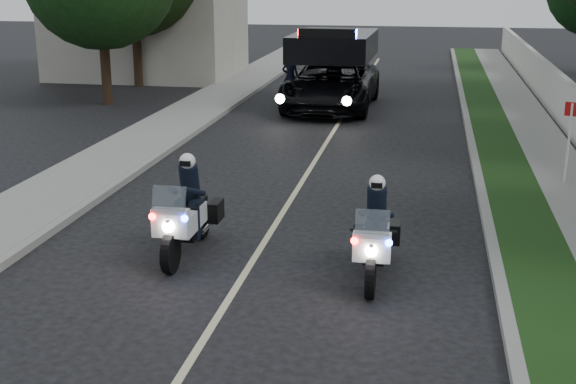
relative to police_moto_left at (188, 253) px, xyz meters
name	(u,v)px	position (x,y,z in m)	size (l,w,h in m)	color
ground	(181,377)	(1.21, -4.10, 0.00)	(120.00, 120.00, 0.00)	black
curb_right	(478,178)	(5.31, 5.90, 0.07)	(0.20, 60.00, 0.15)	gray
grass_verge	(509,179)	(6.01, 5.90, 0.08)	(1.20, 60.00, 0.16)	#193814
sidewalk_right	(566,182)	(7.31, 5.90, 0.08)	(1.40, 60.00, 0.16)	gray
curb_left	(150,162)	(-2.89, 5.90, 0.07)	(0.20, 60.00, 0.15)	gray
sidewalk_left	(109,160)	(-3.99, 5.90, 0.08)	(2.00, 60.00, 0.16)	gray
lane_marking	(308,172)	(1.21, 5.90, 0.00)	(0.12, 50.00, 0.01)	#BFB78C
police_moto_left	(188,253)	(0.00, 0.00, 0.00)	(0.74, 2.11, 1.80)	silver
police_moto_right	(374,276)	(3.31, -0.45, 0.00)	(0.70, 1.99, 1.69)	white
police_suv	(331,108)	(0.62, 14.92, 0.00)	(2.97, 6.41, 3.12)	black
bicycle	(290,105)	(-0.95, 15.32, 0.00)	(0.58, 1.65, 0.86)	black
cyclist	(290,105)	(-0.95, 15.32, 0.00)	(0.60, 0.40, 1.68)	black
sign_post	(564,188)	(7.21, 5.58, 0.00)	(0.32, 0.32, 2.06)	red
tree_left_near	(108,104)	(-7.62, 14.26, 0.00)	(5.54, 5.54, 9.23)	#153913
tree_left_far	(139,86)	(-8.12, 18.71, 0.00)	(5.78, 5.78, 9.64)	black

